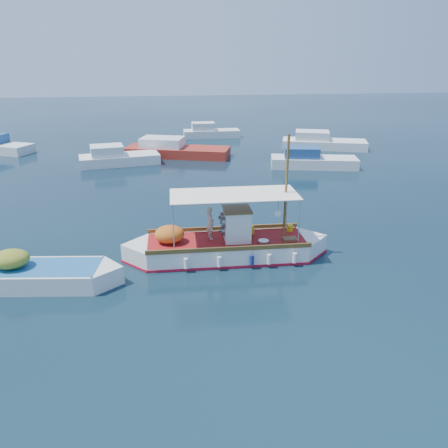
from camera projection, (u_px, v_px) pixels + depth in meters
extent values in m
plane|color=black|center=(242.00, 264.00, 18.70)|extent=(160.00, 160.00, 0.00)
cube|color=white|center=(226.00, 250.00, 19.22)|extent=(6.85, 2.36, 1.00)
cube|color=white|center=(148.00, 254.00, 18.85)|extent=(2.28, 2.28, 1.00)
cube|color=white|center=(302.00, 246.00, 19.58)|extent=(2.28, 2.28, 1.00)
cube|color=#AF1025|center=(226.00, 256.00, 19.32)|extent=(6.94, 2.43, 0.16)
cube|color=maroon|center=(226.00, 240.00, 19.04)|extent=(6.84, 2.18, 0.05)
cube|color=brown|center=(223.00, 228.00, 20.06)|extent=(6.91, 0.18, 0.18)
cube|color=brown|center=(230.00, 249.00, 17.94)|extent=(6.91, 0.18, 0.18)
cube|color=white|center=(237.00, 225.00, 18.83)|extent=(1.11, 1.20, 1.36)
cube|color=brown|center=(237.00, 209.00, 18.57)|extent=(1.20, 1.29, 0.05)
cylinder|color=slate|center=(224.00, 222.00, 18.40)|extent=(0.21, 0.46, 0.45)
cylinder|color=slate|center=(223.00, 217.00, 18.94)|extent=(0.21, 0.46, 0.45)
cylinder|color=slate|center=(223.00, 230.00, 18.85)|extent=(0.21, 0.46, 0.45)
cylinder|color=brown|center=(286.00, 188.00, 18.48)|extent=(0.11, 0.11, 4.55)
cylinder|color=brown|center=(269.00, 197.00, 18.53)|extent=(1.64, 0.09, 0.07)
cylinder|color=silver|center=(173.00, 212.00, 19.34)|extent=(0.04, 0.04, 2.05)
cylinder|color=silver|center=(173.00, 229.00, 17.49)|extent=(0.04, 0.04, 2.05)
cylinder|color=silver|center=(287.00, 208.00, 19.90)|extent=(0.04, 0.04, 2.05)
cylinder|color=silver|center=(299.00, 223.00, 18.05)|extent=(0.04, 0.04, 2.05)
cube|color=white|center=(234.00, 194.00, 18.31)|extent=(5.39, 2.25, 0.04)
ellipsoid|color=#C9631D|center=(169.00, 234.00, 18.63)|extent=(1.29, 1.10, 0.76)
cube|color=gold|center=(251.00, 230.00, 19.56)|extent=(0.23, 0.17, 0.36)
cylinder|color=gold|center=(290.00, 228.00, 19.89)|extent=(0.28, 0.28, 0.31)
cube|color=brown|center=(290.00, 239.00, 18.97)|extent=(0.60, 0.42, 0.11)
cylinder|color=#B2B2B2|center=(264.00, 242.00, 18.72)|extent=(0.46, 0.46, 0.11)
cylinder|color=white|center=(278.00, 214.00, 17.83)|extent=(0.27, 0.03, 0.27)
cylinder|color=white|center=(186.00, 263.00, 17.81)|extent=(0.18, 0.18, 0.44)
cylinder|color=navy|center=(252.00, 260.00, 18.10)|extent=(0.18, 0.18, 0.44)
cylinder|color=white|center=(295.00, 258.00, 18.30)|extent=(0.18, 0.18, 0.44)
imported|color=#B6AB97|center=(210.00, 223.00, 18.91)|extent=(0.48, 0.60, 1.44)
cube|color=white|center=(36.00, 278.00, 16.93)|extent=(5.10, 2.47, 0.96)
cube|color=white|center=(100.00, 278.00, 16.97)|extent=(1.91, 1.91, 0.96)
cube|color=#215E98|center=(35.00, 268.00, 16.77)|extent=(5.07, 2.26, 0.05)
ellipsoid|color=olive|center=(10.00, 259.00, 16.62)|extent=(1.53, 1.31, 0.70)
cube|color=silver|center=(120.00, 161.00, 35.24)|extent=(6.58, 3.54, 1.00)
cube|color=silver|center=(107.00, 151.00, 34.64)|extent=(2.84, 2.48, 0.80)
cube|color=#A0271A|center=(178.00, 153.00, 38.04)|extent=(9.36, 5.25, 1.00)
cube|color=silver|center=(162.00, 142.00, 37.92)|extent=(4.10, 3.31, 0.80)
cube|color=silver|center=(314.00, 164.00, 34.39)|extent=(6.96, 3.48, 1.00)
cube|color=navy|center=(302.00, 152.00, 34.12)|extent=(2.98, 2.36, 0.80)
cube|color=silver|center=(324.00, 145.00, 41.21)|extent=(8.13, 4.73, 1.00)
cube|color=silver|center=(312.00, 135.00, 41.06)|extent=(3.59, 3.01, 0.80)
cube|color=silver|center=(1.00, 149.00, 39.53)|extent=(6.23, 4.60, 1.00)
cube|color=silver|center=(212.00, 135.00, 46.56)|extent=(5.93, 2.06, 1.00)
cube|color=silver|center=(203.00, 126.00, 46.11)|extent=(2.38, 1.72, 0.80)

